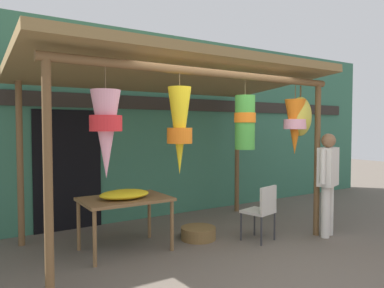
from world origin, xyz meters
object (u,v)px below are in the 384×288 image
object	(u,v)px
display_table	(125,203)
flower_heap_on_table	(126,194)
customer_foreground	(328,176)
wicker_basket_by_table	(198,233)
folding_chair	(262,208)

from	to	relation	value
display_table	flower_heap_on_table	distance (m)	0.15
display_table	customer_foreground	xyz separation A→B (m)	(2.94, -1.08, 0.29)
wicker_basket_by_table	display_table	bearing A→B (deg)	173.93
folding_chair	customer_foreground	bearing A→B (deg)	-18.55
flower_heap_on_table	customer_foreground	bearing A→B (deg)	-19.07
flower_heap_on_table	wicker_basket_by_table	xyz separation A→B (m)	(1.15, -0.06, -0.71)
customer_foreground	display_table	bearing A→B (deg)	159.85
flower_heap_on_table	folding_chair	world-z (taller)	flower_heap_on_table
display_table	folding_chair	world-z (taller)	folding_chair
wicker_basket_by_table	customer_foreground	size ratio (longest dim) A/B	0.33
folding_chair	customer_foreground	distance (m)	1.20
display_table	customer_foreground	world-z (taller)	customer_foreground
display_table	flower_heap_on_table	xyz separation A→B (m)	(-0.01, -0.06, 0.14)
display_table	wicker_basket_by_table	world-z (taller)	display_table
display_table	customer_foreground	bearing A→B (deg)	-20.15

